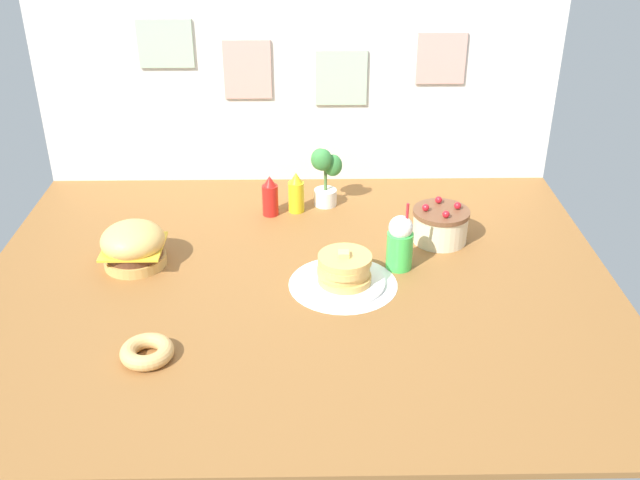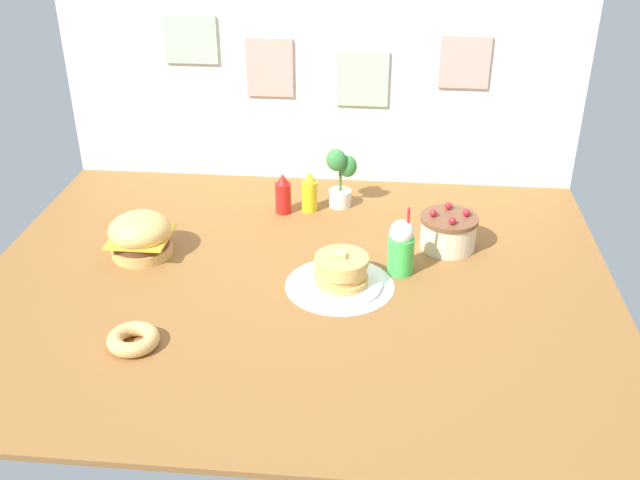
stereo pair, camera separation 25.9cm
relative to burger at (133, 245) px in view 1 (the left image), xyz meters
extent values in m
cube|color=brown|center=(0.59, -0.13, -0.09)|extent=(2.25, 1.81, 0.02)
cube|color=silver|center=(0.59, 0.77, 0.39)|extent=(2.25, 0.03, 0.95)
cube|color=#B2D1B2|center=(0.04, 0.75, 0.54)|extent=(0.23, 0.01, 0.20)
cube|color=#D8A599|center=(0.38, 0.75, 0.43)|extent=(0.20, 0.01, 0.25)
cube|color=#B2D1B2|center=(0.78, 0.75, 0.40)|extent=(0.22, 0.01, 0.24)
cube|color=#D8A599|center=(1.20, 0.75, 0.48)|extent=(0.21, 0.01, 0.22)
cylinder|color=white|center=(0.75, -0.15, -0.08)|extent=(0.38, 0.38, 0.00)
cylinder|color=#DBA859|center=(0.00, 0.00, -0.06)|extent=(0.23, 0.23, 0.04)
cylinder|color=#59331E|center=(0.00, 0.00, -0.02)|extent=(0.21, 0.21, 0.03)
cube|color=yellow|center=(0.00, 0.00, -0.01)|extent=(0.21, 0.21, 0.01)
ellipsoid|color=#E5B260|center=(0.00, 0.00, 0.02)|extent=(0.23, 0.23, 0.13)
cylinder|color=white|center=(0.75, -0.15, -0.07)|extent=(0.30, 0.30, 0.01)
cylinder|color=#E0AD5B|center=(0.76, -0.16, -0.05)|extent=(0.19, 0.19, 0.02)
cylinder|color=#E0AD5B|center=(0.76, -0.15, -0.03)|extent=(0.18, 0.18, 0.02)
cylinder|color=#E0AD5B|center=(0.75, -0.16, 0.00)|extent=(0.18, 0.18, 0.02)
cylinder|color=#E0AD5B|center=(0.76, -0.15, 0.02)|extent=(0.19, 0.19, 0.02)
cube|color=#F7E072|center=(0.75, -0.15, 0.04)|extent=(0.04, 0.04, 0.02)
cylinder|color=beige|center=(1.14, 0.16, -0.02)|extent=(0.21, 0.21, 0.11)
cylinder|color=brown|center=(1.14, 0.16, 0.04)|extent=(0.22, 0.22, 0.02)
sphere|color=red|center=(1.20, 0.17, 0.07)|extent=(0.03, 0.03, 0.03)
sphere|color=red|center=(1.14, 0.23, 0.07)|extent=(0.03, 0.03, 0.03)
sphere|color=red|center=(1.08, 0.16, 0.07)|extent=(0.03, 0.03, 0.03)
sphere|color=red|center=(1.15, 0.10, 0.07)|extent=(0.03, 0.03, 0.03)
cylinder|color=red|center=(0.48, 0.40, -0.01)|extent=(0.07, 0.07, 0.13)
cone|color=red|center=(0.48, 0.40, 0.07)|extent=(0.05, 0.05, 0.04)
cylinder|color=yellow|center=(0.58, 0.43, -0.01)|extent=(0.07, 0.07, 0.13)
cone|color=yellow|center=(0.58, 0.43, 0.07)|extent=(0.05, 0.05, 0.04)
cylinder|color=green|center=(0.96, -0.04, -0.01)|extent=(0.10, 0.10, 0.14)
sphere|color=white|center=(0.96, -0.04, 0.08)|extent=(0.09, 0.09, 0.09)
cylinder|color=red|center=(0.98, -0.04, 0.11)|extent=(0.01, 0.02, 0.14)
torus|color=tan|center=(0.15, -0.56, -0.05)|extent=(0.16, 0.16, 0.05)
torus|color=brown|center=(0.15, -0.56, -0.05)|extent=(0.15, 0.15, 0.04)
cylinder|color=white|center=(0.71, 0.49, -0.04)|extent=(0.10, 0.10, 0.07)
cylinder|color=#4C7238|center=(0.71, 0.49, 0.05)|extent=(0.01, 0.01, 0.12)
ellipsoid|color=#38843D|center=(0.74, 0.48, 0.10)|extent=(0.08, 0.05, 0.10)
ellipsoid|color=#38843D|center=(0.69, 0.51, 0.12)|extent=(0.08, 0.05, 0.10)
ellipsoid|color=#38843D|center=(0.69, 0.46, 0.14)|extent=(0.08, 0.05, 0.10)
camera|label=1|loc=(0.64, -2.33, 1.29)|focal=41.14mm
camera|label=2|loc=(0.90, -2.32, 1.29)|focal=41.14mm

